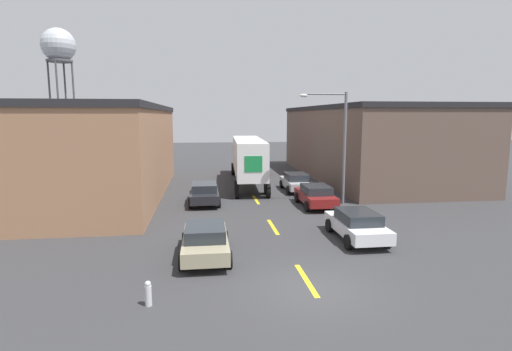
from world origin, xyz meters
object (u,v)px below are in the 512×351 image
at_px(parked_car_left_far, 205,193).
at_px(parked_car_left_near, 205,240).
at_px(street_lamp, 339,139).
at_px(parked_car_right_far, 296,182).
at_px(parked_car_right_mid, 316,195).
at_px(fire_hydrant, 148,293).
at_px(parked_car_right_near, 357,224).
at_px(water_tower, 59,48).
at_px(semi_truck, 247,156).

relative_size(parked_car_left_far, parked_car_left_near, 1.00).
bearing_deg(street_lamp, parked_car_right_far, 108.28).
xyz_separation_m(parked_car_right_mid, parked_car_right_far, (0.00, 5.67, 0.00)).
relative_size(parked_car_right_far, fire_hydrant, 5.43).
height_order(parked_car_right_near, water_tower, water_tower).
relative_size(parked_car_left_far, parked_car_right_far, 1.00).
distance_m(parked_car_right_near, parked_car_left_far, 11.82).
bearing_deg(parked_car_right_near, semi_truck, 101.65).
relative_size(semi_truck, parked_car_right_far, 3.35).
bearing_deg(fire_hydrant, parked_car_right_near, 32.09).
xyz_separation_m(parked_car_right_near, parked_car_right_mid, (0.00, 7.36, 0.00)).
bearing_deg(water_tower, semi_truck, -50.02).
bearing_deg(parked_car_right_near, fire_hydrant, -147.91).
distance_m(semi_truck, street_lamp, 10.86).
xyz_separation_m(semi_truck, water_tower, (-25.32, 30.20, 13.78)).
relative_size(parked_car_right_mid, fire_hydrant, 5.43).
relative_size(parked_car_right_near, parked_car_left_far, 1.00).
height_order(water_tower, fire_hydrant, water_tower).
distance_m(parked_car_right_near, street_lamp, 8.94).
relative_size(parked_car_right_mid, street_lamp, 0.59).
bearing_deg(parked_car_right_mid, street_lamp, 19.03).
xyz_separation_m(water_tower, street_lamp, (30.55, -39.49, -11.72)).
bearing_deg(fire_hydrant, parked_car_left_near, 66.62).
distance_m(parked_car_right_near, parked_car_right_mid, 7.36).
bearing_deg(semi_truck, parked_car_left_far, -112.91).
bearing_deg(parked_car_right_mid, parked_car_right_near, -90.00).
bearing_deg(fire_hydrant, parked_car_right_far, 63.82).
xyz_separation_m(semi_truck, parked_car_right_far, (3.55, -4.20, -1.69)).
bearing_deg(parked_car_left_near, parked_car_right_far, 63.03).
height_order(parked_car_right_near, parked_car_left_far, same).
bearing_deg(parked_car_right_far, parked_car_left_far, -152.67).
xyz_separation_m(parked_car_right_far, street_lamp, (1.68, -5.09, 3.76)).
bearing_deg(water_tower, parked_car_right_far, -49.99).
height_order(parked_car_left_near, fire_hydrant, parked_car_left_near).
bearing_deg(fire_hydrant, parked_car_left_far, 83.00).
distance_m(parked_car_left_near, street_lamp, 13.67).
height_order(parked_car_left_far, street_lamp, street_lamp).
bearing_deg(semi_truck, parked_car_left_near, -98.84).
bearing_deg(parked_car_left_near, water_tower, 113.66).
distance_m(water_tower, fire_hydrant, 58.90).
distance_m(water_tower, street_lamp, 51.28).
bearing_deg(semi_truck, street_lamp, -57.81).
relative_size(parked_car_left_near, parked_car_right_far, 1.00).
bearing_deg(parked_car_right_near, water_tower, 121.33).
distance_m(parked_car_left_far, parked_car_right_mid, 7.64).
bearing_deg(parked_car_right_far, parked_car_left_near, -116.97).
relative_size(parked_car_left_far, water_tower, 0.24).
height_order(parked_car_right_near, fire_hydrant, parked_car_right_near).
xyz_separation_m(parked_car_right_mid, street_lamp, (1.68, 0.58, 3.76)).
bearing_deg(parked_car_right_near, parked_car_left_far, 128.88).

